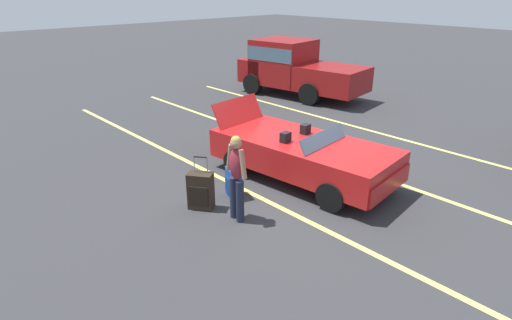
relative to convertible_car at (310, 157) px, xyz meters
The scene contains 9 objects.
ground_plane 0.62m from the convertible_car, behind, with size 80.00×80.00×0.00m, color #333335.
lot_line_near 1.48m from the convertible_car, 98.38° to the right, with size 18.00×0.12×0.01m, color #EAE066.
lot_line_mid 1.50m from the convertible_car, 98.25° to the left, with size 18.00×0.12×0.01m, color #EAE066.
lot_line_far 4.11m from the convertible_car, 92.78° to the left, with size 18.00×0.12×0.01m, color #EAE066.
convertible_car is the anchor object (origin of this frame).
suitcase_large_black 2.57m from the convertible_car, 104.82° to the right, with size 0.55×0.51×1.06m.
suitcase_medium_bright 1.81m from the convertible_car, 109.39° to the right, with size 0.46×0.37×0.62m.
traveler_person 2.27m from the convertible_car, 86.08° to the right, with size 0.61×0.25×1.65m.
parked_pickup_truck_far 8.05m from the convertible_car, 135.03° to the left, with size 5.21×2.61×2.10m.
Camera 1 is at (5.63, -6.65, 4.08)m, focal length 29.57 mm.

